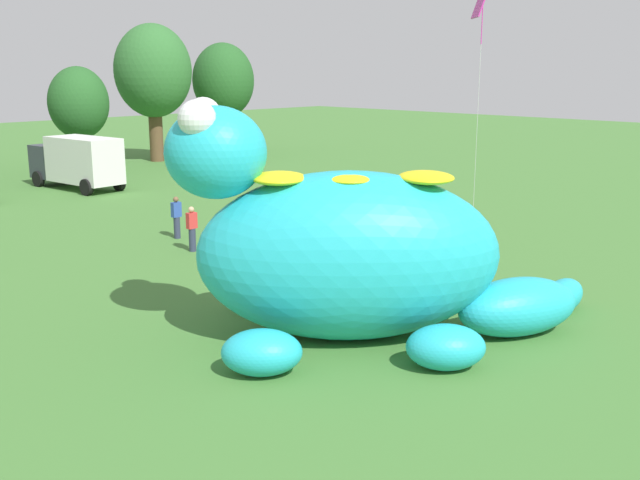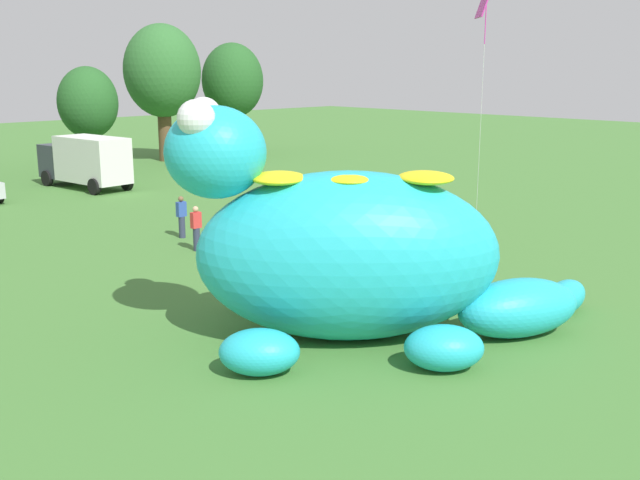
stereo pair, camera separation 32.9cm
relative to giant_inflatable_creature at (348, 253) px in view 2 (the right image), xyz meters
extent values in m
plane|color=#427533|center=(0.26, 0.22, -2.22)|extent=(160.00, 160.00, 0.00)
ellipsoid|color=#23B2C6|center=(-0.02, 0.00, -0.07)|extent=(8.18, 8.04, 4.30)
ellipsoid|color=#23B2C6|center=(-2.38, 2.24, 2.54)|extent=(3.37, 3.37, 2.27)
sphere|color=white|center=(-3.06, 2.02, 3.40)|extent=(0.91, 0.91, 0.91)
sphere|color=white|center=(-2.19, 2.93, 3.40)|extent=(0.91, 0.91, 0.91)
ellipsoid|color=yellow|center=(-1.27, 1.18, 1.91)|extent=(2.18, 2.20, 0.29)
ellipsoid|color=yellow|center=(-0.02, 0.00, 1.91)|extent=(2.18, 2.20, 0.29)
ellipsoid|color=yellow|center=(1.36, -1.32, 1.91)|extent=(2.18, 2.20, 0.29)
ellipsoid|color=#23B2C6|center=(-3.20, -0.28, -1.69)|extent=(2.24, 2.22, 1.05)
ellipsoid|color=#23B2C6|center=(0.10, 3.18, -1.69)|extent=(2.24, 2.22, 1.05)
ellipsoid|color=#23B2C6|center=(-0.02, -3.05, -1.69)|extent=(2.24, 2.22, 1.05)
ellipsoid|color=#23B2C6|center=(3.02, 0.14, -1.69)|extent=(2.24, 2.22, 1.05)
ellipsoid|color=#23B2C6|center=(3.16, -3.04, -1.47)|extent=(3.84, 2.95, 1.51)
ellipsoid|color=#23B2C6|center=(5.76, -2.99, -1.76)|extent=(2.08, 1.18, 0.92)
cube|color=#333842|center=(6.57, 29.44, -0.82)|extent=(2.17, 1.99, 1.90)
cube|color=silver|center=(6.89, 26.25, -0.52)|extent=(2.54, 4.78, 2.50)
cylinder|color=black|center=(5.58, 29.34, -1.77)|extent=(0.37, 0.92, 0.90)
cylinder|color=black|center=(7.57, 29.54, -1.77)|extent=(0.37, 0.92, 0.90)
cylinder|color=black|center=(6.00, 24.55, -1.77)|extent=(0.37, 0.92, 0.90)
cylinder|color=black|center=(8.09, 24.75, -1.77)|extent=(0.37, 0.92, 0.90)
cylinder|color=brown|center=(10.32, 32.94, -1.02)|extent=(0.68, 0.68, 2.40)
ellipsoid|color=#235623|center=(10.32, 32.94, 2.28)|extent=(3.83, 3.83, 4.60)
cylinder|color=brown|center=(17.12, 34.62, -0.50)|extent=(0.98, 0.98, 3.44)
ellipsoid|color=#2D662D|center=(17.12, 34.62, 4.24)|extent=(5.50, 5.50, 6.60)
cylinder|color=brown|center=(24.01, 35.34, -0.71)|extent=(0.86, 0.86, 3.02)
ellipsoid|color=#235623|center=(24.01, 35.34, 3.47)|extent=(4.84, 4.84, 5.81)
cylinder|color=#2D334C|center=(2.60, 10.31, -1.78)|extent=(0.26, 0.26, 0.88)
cube|color=red|center=(2.60, 10.31, -1.04)|extent=(0.38, 0.22, 0.60)
sphere|color=tan|center=(2.60, 10.31, -0.62)|extent=(0.22, 0.22, 0.22)
cylinder|color=#2D334C|center=(3.46, 12.54, -1.78)|extent=(0.26, 0.26, 0.88)
cube|color=#2D4CA5|center=(3.46, 12.54, -1.04)|extent=(0.38, 0.22, 0.60)
sphere|color=brown|center=(3.46, 12.54, -0.62)|extent=(0.22, 0.22, 0.22)
cylinder|color=brown|center=(7.24, 1.07, -2.14)|extent=(0.06, 0.06, 0.15)
cylinder|color=silver|center=(7.24, 1.07, 2.35)|extent=(0.01, 0.01, 8.83)
cylinder|color=#D833A5|center=(7.24, 1.07, 5.86)|extent=(0.03, 0.03, 1.20)
camera|label=1|loc=(-13.57, -12.34, 4.60)|focal=42.09mm
camera|label=2|loc=(-13.34, -12.57, 4.60)|focal=42.09mm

